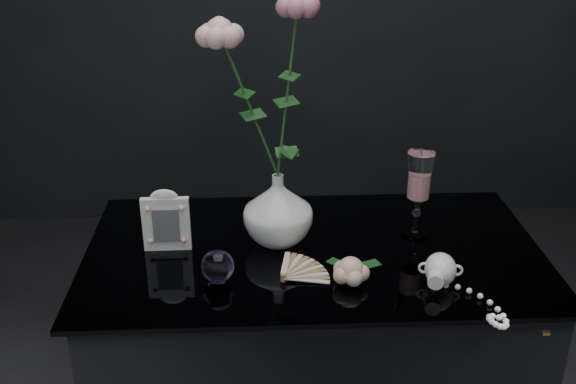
{
  "coord_description": "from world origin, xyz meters",
  "views": [
    {
      "loc": [
        -0.12,
        -1.3,
        1.54
      ],
      "look_at": [
        -0.06,
        0.02,
        0.92
      ],
      "focal_mm": 42.0,
      "sensor_mm": 36.0,
      "label": 1
    }
  ],
  "objects_px": {
    "loose_rose": "(351,270)",
    "pearl_jar": "(441,268)",
    "vase": "(278,209)",
    "wine_glass": "(418,195)",
    "paperweight": "(218,266)",
    "picture_frame": "(166,220)"
  },
  "relations": [
    {
      "from": "vase",
      "to": "pearl_jar",
      "type": "bearing_deg",
      "value": -30.05
    },
    {
      "from": "picture_frame",
      "to": "loose_rose",
      "type": "height_order",
      "value": "picture_frame"
    },
    {
      "from": "loose_rose",
      "to": "pearl_jar",
      "type": "bearing_deg",
      "value": 5.13
    },
    {
      "from": "picture_frame",
      "to": "wine_glass",
      "type": "bearing_deg",
      "value": 3.38
    },
    {
      "from": "vase",
      "to": "paperweight",
      "type": "relative_size",
      "value": 2.41
    },
    {
      "from": "picture_frame",
      "to": "pearl_jar",
      "type": "relative_size",
      "value": 0.63
    },
    {
      "from": "wine_glass",
      "to": "loose_rose",
      "type": "xyz_separation_m",
      "value": [
        -0.18,
        -0.2,
        -0.08
      ]
    },
    {
      "from": "loose_rose",
      "to": "pearl_jar",
      "type": "height_order",
      "value": "pearl_jar"
    },
    {
      "from": "vase",
      "to": "pearl_jar",
      "type": "xyz_separation_m",
      "value": [
        0.34,
        -0.19,
        -0.05
      ]
    },
    {
      "from": "picture_frame",
      "to": "vase",
      "type": "bearing_deg",
      "value": 4.85
    },
    {
      "from": "paperweight",
      "to": "wine_glass",
      "type": "bearing_deg",
      "value": 21.64
    },
    {
      "from": "vase",
      "to": "pearl_jar",
      "type": "relative_size",
      "value": 0.7
    },
    {
      "from": "wine_glass",
      "to": "picture_frame",
      "type": "height_order",
      "value": "wine_glass"
    },
    {
      "from": "wine_glass",
      "to": "paperweight",
      "type": "distance_m",
      "value": 0.5
    },
    {
      "from": "picture_frame",
      "to": "paperweight",
      "type": "height_order",
      "value": "picture_frame"
    },
    {
      "from": "wine_glass",
      "to": "picture_frame",
      "type": "distance_m",
      "value": 0.59
    },
    {
      "from": "vase",
      "to": "picture_frame",
      "type": "xyz_separation_m",
      "value": [
        -0.26,
        -0.03,
        -0.01
      ]
    },
    {
      "from": "vase",
      "to": "wine_glass",
      "type": "relative_size",
      "value": 0.8
    },
    {
      "from": "pearl_jar",
      "to": "loose_rose",
      "type": "bearing_deg",
      "value": -170.95
    },
    {
      "from": "vase",
      "to": "paperweight",
      "type": "xyz_separation_m",
      "value": [
        -0.13,
        -0.17,
        -0.05
      ]
    },
    {
      "from": "vase",
      "to": "paperweight",
      "type": "distance_m",
      "value": 0.22
    },
    {
      "from": "vase",
      "to": "paperweight",
      "type": "height_order",
      "value": "vase"
    }
  ]
}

